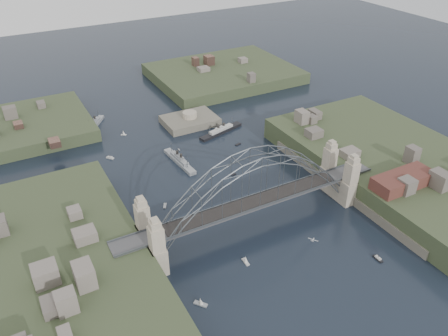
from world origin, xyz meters
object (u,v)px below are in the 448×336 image
naval_cruiser_near (179,161)px  naval_cruiser_far (95,124)px  bridge (255,191)px  fort_island (190,124)px  wharf_shed (403,180)px  ocean_liner (221,131)px

naval_cruiser_near → naval_cruiser_far: naval_cruiser_near is taller
bridge → naval_cruiser_far: size_ratio=5.66×
fort_island → wharf_shed: size_ratio=1.10×
bridge → naval_cruiser_far: bridge is taller
fort_island → wharf_shed: 90.48m
bridge → naval_cruiser_far: 90.94m
bridge → wharf_shed: (44.00, -14.00, -2.32)m
fort_island → naval_cruiser_near: size_ratio=1.10×
fort_island → naval_cruiser_near: 32.02m
naval_cruiser_far → ocean_liner: (43.65, -30.43, -0.07)m
wharf_shed → naval_cruiser_far: 122.08m
bridge → naval_cruiser_far: bearing=105.4°
bridge → wharf_shed: size_ratio=4.20×
fort_island → ocean_liner: size_ratio=1.04×
naval_cruiser_near → ocean_liner: naval_cruiser_near is taller
fort_island → ocean_liner: (7.63, -13.47, 1.14)m
fort_island → naval_cruiser_near: bearing=-121.8°
fort_island → wharf_shed: bearing=-69.1°
bridge → naval_cruiser_far: (-24.02, 86.96, -11.45)m
naval_cruiser_far → naval_cruiser_near: bearing=-66.5°
fort_island → naval_cruiser_far: size_ratio=1.48×
naval_cruiser_near → ocean_liner: bearing=29.3°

